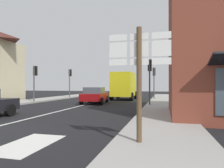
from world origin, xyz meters
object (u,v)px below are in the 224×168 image
at_px(traffic_light_near_right, 150,72).
at_px(traffic_light_far_left, 70,77).
at_px(delivery_truck, 124,85).
at_px(traffic_light_near_left, 35,76).
at_px(sedan_far, 95,95).
at_px(traffic_light_far_right, 154,76).
at_px(route_sign_post, 139,72).

height_order(traffic_light_near_right, traffic_light_far_left, traffic_light_far_left).
bearing_deg(delivery_truck, traffic_light_near_right, -63.07).
distance_m(delivery_truck, traffic_light_near_left, 9.58).
bearing_deg(sedan_far, traffic_light_far_right, 50.31).
bearing_deg(delivery_truck, traffic_light_far_right, 13.54).
xyz_separation_m(traffic_light_far_right, traffic_light_near_right, (0.00, -7.35, 0.02)).
bearing_deg(sedan_far, traffic_light_far_left, 130.54).
bearing_deg(traffic_light_near_left, traffic_light_far_left, 90.00).
relative_size(traffic_light_near_left, traffic_light_far_left, 0.93).
distance_m(traffic_light_near_left, traffic_light_far_left, 7.45).
bearing_deg(traffic_light_near_right, traffic_light_far_left, 143.35).
relative_size(route_sign_post, traffic_light_far_left, 0.86).
bearing_deg(traffic_light_far_left, traffic_light_near_right, -36.65).
height_order(delivery_truck, traffic_light_far_left, traffic_light_far_left).
height_order(traffic_light_near_left, traffic_light_far_left, traffic_light_far_left).
xyz_separation_m(route_sign_post, traffic_light_near_right, (-0.45, 10.92, 0.72)).
relative_size(route_sign_post, traffic_light_far_right, 0.88).
height_order(route_sign_post, traffic_light_far_right, traffic_light_far_right).
distance_m(route_sign_post, traffic_light_near_left, 16.02).
bearing_deg(route_sign_post, delivery_truck, 102.19).
distance_m(traffic_light_far_right, traffic_light_far_left, 10.75).
bearing_deg(route_sign_post, sedan_far, 114.11).
height_order(sedan_far, traffic_light_near_left, traffic_light_near_left).
height_order(route_sign_post, traffic_light_near_right, traffic_light_near_right).
bearing_deg(traffic_light_near_left, delivery_truck, 39.04).
relative_size(sedan_far, traffic_light_near_right, 1.18).
relative_size(delivery_truck, route_sign_post, 1.57).
relative_size(sedan_far, delivery_truck, 0.87).
relative_size(delivery_truck, traffic_light_far_right, 1.38).
distance_m(traffic_light_near_left, traffic_light_near_right, 10.75).
xyz_separation_m(traffic_light_near_right, traffic_light_far_left, (-10.74, 7.99, 0.03)).
height_order(delivery_truck, traffic_light_far_right, traffic_light_far_right).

